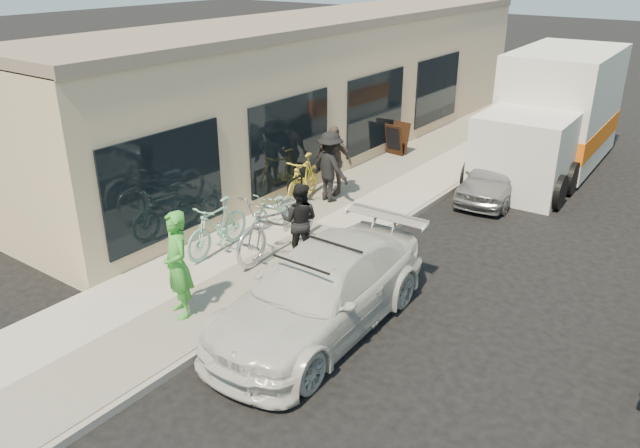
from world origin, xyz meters
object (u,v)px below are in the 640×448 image
Objects in this scene: cruiser_bike_b at (274,208)px; cruiser_bike_c at (303,178)px; sedan_white at (320,292)px; cruiser_bike_a at (217,227)px; moving_truck at (553,118)px; bystander_a at (330,167)px; bike_rack at (295,189)px; bystander_b at (333,160)px; woman_rider at (177,265)px; sedan_silver at (494,178)px; tandem_bike at (278,222)px; man_standing at (300,221)px; sandwich_board at (397,139)px.

cruiser_bike_b is 0.80× the size of cruiser_bike_c.
cruiser_bike_a is at bearing 162.95° from sedan_white.
bystander_a is at bearing -120.46° from moving_truck.
cruiser_bike_a is at bearing -85.37° from bike_rack.
bystander_b reaches higher than bystander_a.
cruiser_bike_a is at bearing 143.18° from woman_rider.
cruiser_bike_a is (-3.25, -6.76, 0.16)m from sedan_silver.
cruiser_bike_b is (-1.04, 1.07, -0.28)m from tandem_bike.
moving_truck is at bearing 62.52° from bike_rack.
cruiser_bike_c reaches higher than sedan_silver.
cruiser_bike_a is (0.23, -2.86, 0.09)m from bike_rack.
bystander_a is (-1.35, 2.95, 0.09)m from man_standing.
sandwich_board is 0.30× the size of sedan_silver.
sandwich_board is (-0.24, 5.33, 0.02)m from bike_rack.
tandem_bike reaches higher than cruiser_bike_c.
man_standing is at bearing 23.83° from cruiser_bike_a.
sandwich_board is 9.81m from sedan_white.
cruiser_bike_b is at bearing -57.48° from man_standing.
moving_truck is 12.52m from woman_rider.
sandwich_board is at bearing 89.92° from cruiser_bike_b.
cruiser_bike_b is (-1.24, 3.94, -0.55)m from woman_rider.
tandem_bike is 0.50m from man_standing.
sedan_white is 2.73× the size of bystander_b.
bike_rack is 1.08m from bystander_a.
sedan_white reaches higher than sandwich_board.
man_standing is 1.73m from cruiser_bike_a.
man_standing is 0.85× the size of cruiser_bike_a.
woman_rider reaches higher than cruiser_bike_a.
bike_rack is 2.48m from tandem_bike.
cruiser_bike_b is (-3.57, -8.36, -0.94)m from moving_truck.
sedan_silver is (-0.03, 7.64, -0.15)m from sedan_white.
tandem_bike is at bearing -13.57° from man_standing.
cruiser_bike_c is at bearing 106.31° from bike_rack.
man_standing is 0.89× the size of bystander_b.
bike_rack is at bearing -74.04° from man_standing.
moving_truck is 3.72× the size of cruiser_bike_a.
moving_truck is 7.25m from bystander_a.
bike_rack is at bearing -87.68° from cruiser_bike_c.
sedan_silver is at bearing 48.29° from bike_rack.
bystander_a is at bearing 121.84° from sedan_white.
sedan_silver is 4.95m from cruiser_bike_c.
cruiser_bike_c is (-0.39, 3.40, 0.01)m from cruiser_bike_a.
sedan_silver is at bearing -123.14° from bystander_a.
moving_truck is 9.14m from cruiser_bike_b.
tandem_bike is at bearing 30.55° from cruiser_bike_a.
sandwich_board reaches higher than cruiser_bike_b.
sedan_silver is at bearing 52.48° from cruiser_bike_b.
sedan_white is at bearing -62.02° from bystander_b.
bystander_b reaches higher than man_standing.
moving_truck reaches higher than bystander_b.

